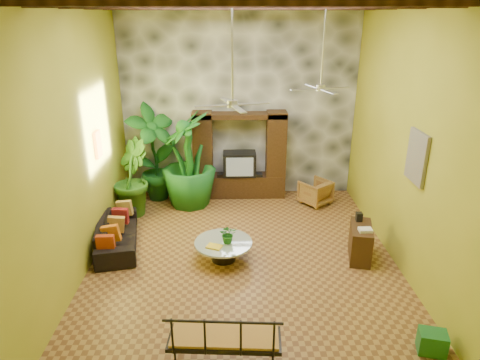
{
  "coord_description": "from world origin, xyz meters",
  "views": [
    {
      "loc": [
        -0.26,
        -7.49,
        4.6
      ],
      "look_at": [
        -0.06,
        0.2,
        1.6
      ],
      "focal_mm": 32.0,
      "sensor_mm": 36.0,
      "label": 1
    }
  ],
  "objects_px": {
    "tall_plant_a": "(154,153)",
    "tall_plant_c": "(188,160)",
    "wicker_armchair": "(315,192)",
    "ceiling_fan_front": "(232,91)",
    "side_console": "(360,242)",
    "sofa": "(117,233)",
    "ceiling_fan_back": "(321,78)",
    "entertainment_center": "(239,162)",
    "iron_bench": "(225,338)",
    "coffee_table": "(223,248)",
    "tall_plant_b": "(131,178)",
    "green_bin": "(432,342)"
  },
  "relations": [
    {
      "from": "tall_plant_a",
      "to": "tall_plant_c",
      "type": "height_order",
      "value": "tall_plant_a"
    },
    {
      "from": "tall_plant_a",
      "to": "wicker_armchair",
      "type": "bearing_deg",
      "value": -5.4
    },
    {
      "from": "ceiling_fan_front",
      "to": "side_console",
      "type": "bearing_deg",
      "value": 7.2
    },
    {
      "from": "tall_plant_c",
      "to": "side_console",
      "type": "distance_m",
      "value": 4.59
    },
    {
      "from": "sofa",
      "to": "ceiling_fan_back",
      "type": "bearing_deg",
      "value": -91.73
    },
    {
      "from": "entertainment_center",
      "to": "sofa",
      "type": "bearing_deg",
      "value": -135.45
    },
    {
      "from": "tall_plant_c",
      "to": "wicker_armchair",
      "type": "bearing_deg",
      "value": -0.53
    },
    {
      "from": "entertainment_center",
      "to": "iron_bench",
      "type": "distance_m",
      "value": 6.08
    },
    {
      "from": "ceiling_fan_back",
      "to": "iron_bench",
      "type": "distance_m",
      "value": 5.38
    },
    {
      "from": "ceiling_fan_back",
      "to": "sofa",
      "type": "xyz_separation_m",
      "value": [
        -4.24,
        -0.67,
        -3.11
      ]
    },
    {
      "from": "sofa",
      "to": "tall_plant_c",
      "type": "xyz_separation_m",
      "value": [
        1.36,
        2.08,
        0.92
      ]
    },
    {
      "from": "wicker_armchair",
      "to": "entertainment_center",
      "type": "bearing_deg",
      "value": -53.5
    },
    {
      "from": "ceiling_fan_back",
      "to": "coffee_table",
      "type": "height_order",
      "value": "ceiling_fan_back"
    },
    {
      "from": "tall_plant_c",
      "to": "ceiling_fan_front",
      "type": "bearing_deg",
      "value": -70.15
    },
    {
      "from": "tall_plant_c",
      "to": "iron_bench",
      "type": "distance_m",
      "value": 5.65
    },
    {
      "from": "tall_plant_b",
      "to": "coffee_table",
      "type": "bearing_deg",
      "value": -44.58
    },
    {
      "from": "ceiling_fan_back",
      "to": "tall_plant_c",
      "type": "bearing_deg",
      "value": 153.95
    },
    {
      "from": "wicker_armchair",
      "to": "side_console",
      "type": "height_order",
      "value": "side_console"
    },
    {
      "from": "ceiling_fan_front",
      "to": "wicker_armchair",
      "type": "relative_size",
      "value": 2.68
    },
    {
      "from": "tall_plant_a",
      "to": "iron_bench",
      "type": "height_order",
      "value": "tall_plant_a"
    },
    {
      "from": "wicker_armchair",
      "to": "green_bin",
      "type": "bearing_deg",
      "value": 60.17
    },
    {
      "from": "entertainment_center",
      "to": "coffee_table",
      "type": "distance_m",
      "value": 3.32
    },
    {
      "from": "sofa",
      "to": "side_console",
      "type": "xyz_separation_m",
      "value": [
        4.98,
        -0.61,
        0.06
      ]
    },
    {
      "from": "ceiling_fan_front",
      "to": "coffee_table",
      "type": "height_order",
      "value": "ceiling_fan_front"
    },
    {
      "from": "entertainment_center",
      "to": "tall_plant_a",
      "type": "xyz_separation_m",
      "value": [
        -2.19,
        -0.16,
        0.3
      ]
    },
    {
      "from": "iron_bench",
      "to": "side_console",
      "type": "relative_size",
      "value": 1.79
    },
    {
      "from": "sofa",
      "to": "coffee_table",
      "type": "bearing_deg",
      "value": -115.89
    },
    {
      "from": "tall_plant_a",
      "to": "coffee_table",
      "type": "relative_size",
      "value": 2.21
    },
    {
      "from": "iron_bench",
      "to": "coffee_table",
      "type": "bearing_deg",
      "value": 94.76
    },
    {
      "from": "ceiling_fan_front",
      "to": "ceiling_fan_back",
      "type": "bearing_deg",
      "value": 41.63
    },
    {
      "from": "entertainment_center",
      "to": "ceiling_fan_back",
      "type": "distance_m",
      "value": 3.5
    },
    {
      "from": "tall_plant_a",
      "to": "tall_plant_c",
      "type": "bearing_deg",
      "value": -21.81
    },
    {
      "from": "sofa",
      "to": "wicker_armchair",
      "type": "distance_m",
      "value": 5.02
    },
    {
      "from": "tall_plant_c",
      "to": "green_bin",
      "type": "distance_m",
      "value": 6.66
    },
    {
      "from": "sofa",
      "to": "tall_plant_c",
      "type": "height_order",
      "value": "tall_plant_c"
    },
    {
      "from": "sofa",
      "to": "tall_plant_c",
      "type": "relative_size",
      "value": 0.83
    },
    {
      "from": "entertainment_center",
      "to": "iron_bench",
      "type": "xyz_separation_m",
      "value": [
        -0.35,
        -6.06,
        -0.43
      ]
    },
    {
      "from": "coffee_table",
      "to": "side_console",
      "type": "height_order",
      "value": "side_console"
    },
    {
      "from": "coffee_table",
      "to": "iron_bench",
      "type": "xyz_separation_m",
      "value": [
        0.05,
        -2.84,
        0.28
      ]
    },
    {
      "from": "ceiling_fan_front",
      "to": "green_bin",
      "type": "height_order",
      "value": "ceiling_fan_front"
    },
    {
      "from": "ceiling_fan_front",
      "to": "ceiling_fan_back",
      "type": "height_order",
      "value": "same"
    },
    {
      "from": "tall_plant_b",
      "to": "side_console",
      "type": "height_order",
      "value": "tall_plant_b"
    },
    {
      "from": "sofa",
      "to": "coffee_table",
      "type": "distance_m",
      "value": 2.33
    },
    {
      "from": "tall_plant_a",
      "to": "tall_plant_c",
      "type": "distance_m",
      "value": 0.97
    },
    {
      "from": "ceiling_fan_back",
      "to": "side_console",
      "type": "distance_m",
      "value": 3.39
    },
    {
      "from": "ceiling_fan_front",
      "to": "tall_plant_b",
      "type": "height_order",
      "value": "ceiling_fan_front"
    },
    {
      "from": "tall_plant_a",
      "to": "ceiling_fan_front",
      "type": "bearing_deg",
      "value": -59.48
    },
    {
      "from": "ceiling_fan_front",
      "to": "tall_plant_a",
      "type": "relative_size",
      "value": 0.73
    },
    {
      "from": "wicker_armchair",
      "to": "green_bin",
      "type": "xyz_separation_m",
      "value": [
        0.71,
        -5.25,
        -0.15
      ]
    },
    {
      "from": "wicker_armchair",
      "to": "green_bin",
      "type": "distance_m",
      "value": 5.3
    }
  ]
}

